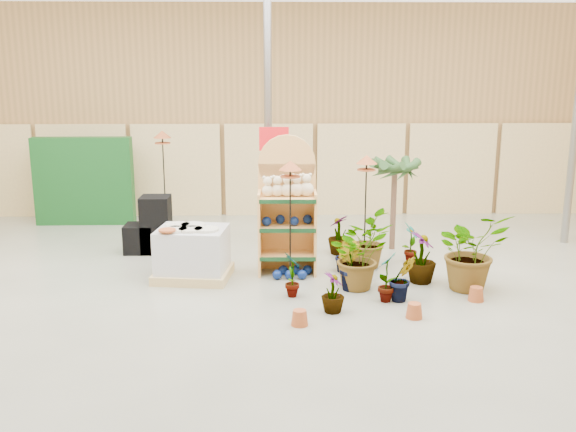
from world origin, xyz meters
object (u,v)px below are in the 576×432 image
object	(u,v)px
pallet_stack	(193,253)
bird_table_front	(290,169)
display_shelf	(287,210)
potted_plant_2	(358,256)

from	to	relation	value
pallet_stack	bird_table_front	distance (m)	1.99
display_shelf	bird_table_front	bearing A→B (deg)	-84.42
display_shelf	pallet_stack	distance (m)	1.62
bird_table_front	potted_plant_2	world-z (taller)	bird_table_front
display_shelf	bird_table_front	distance (m)	0.87
display_shelf	pallet_stack	bearing A→B (deg)	-164.14
pallet_stack	potted_plant_2	xyz separation A→B (m)	(2.48, -0.51, 0.09)
display_shelf	bird_table_front	size ratio (longest dim) A/B	1.17
display_shelf	pallet_stack	xyz separation A→B (m)	(-1.46, -0.38, -0.59)
pallet_stack	bird_table_front	bearing A→B (deg)	3.26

